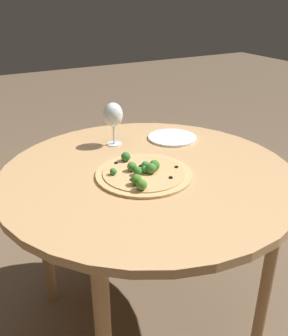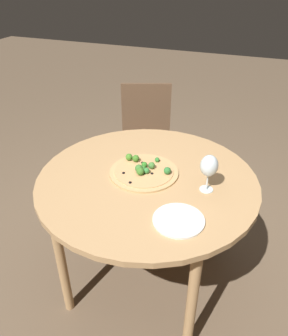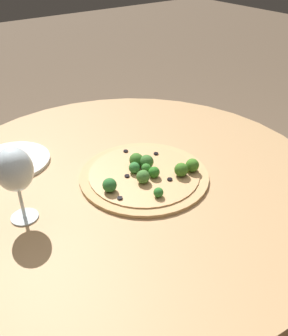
% 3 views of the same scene
% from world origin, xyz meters
% --- Properties ---
extents(ground_plane, '(12.00, 12.00, 0.00)m').
position_xyz_m(ground_plane, '(0.00, 0.00, 0.00)').
color(ground_plane, brown).
extents(dining_table, '(1.11, 1.11, 0.77)m').
position_xyz_m(dining_table, '(0.00, 0.00, 0.69)').
color(dining_table, tan).
rests_on(dining_table, ground_plane).
extents(pizza, '(0.35, 0.35, 0.05)m').
position_xyz_m(pizza, '(-0.04, -0.03, 0.78)').
color(pizza, tan).
rests_on(pizza, dining_table).
extents(wine_glass, '(0.08, 0.08, 0.19)m').
position_xyz_m(wine_glass, '(-0.00, 0.30, 0.90)').
color(wine_glass, silver).
rests_on(wine_glass, dining_table).
extents(plate_near, '(0.22, 0.22, 0.01)m').
position_xyz_m(plate_near, '(0.26, 0.24, 0.77)').
color(plate_near, silver).
rests_on(plate_near, dining_table).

